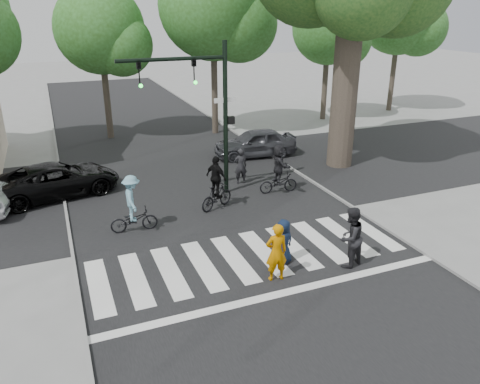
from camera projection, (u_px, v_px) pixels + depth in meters
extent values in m
plane|color=gray|center=(263.00, 272.00, 13.54)|extent=(120.00, 120.00, 0.00)
cube|color=black|center=(208.00, 207.00, 17.84)|extent=(10.00, 70.00, 0.01)
cube|color=black|center=(186.00, 182.00, 20.41)|extent=(70.00, 10.00, 0.01)
cube|color=gray|center=(69.00, 228.00, 16.05)|extent=(0.10, 70.00, 0.10)
cube|color=gray|center=(322.00, 188.00, 19.59)|extent=(0.10, 70.00, 0.10)
cube|color=silver|center=(99.00, 286.00, 12.82)|extent=(0.55, 3.00, 0.01)
cube|color=silver|center=(136.00, 279.00, 13.17)|extent=(0.55, 3.00, 0.01)
cube|color=silver|center=(170.00, 272.00, 13.52)|extent=(0.55, 3.00, 0.01)
cube|color=silver|center=(203.00, 265.00, 13.87)|extent=(0.55, 3.00, 0.01)
cube|color=silver|center=(234.00, 259.00, 14.22)|extent=(0.55, 3.00, 0.01)
cube|color=silver|center=(264.00, 252.00, 14.57)|extent=(0.55, 3.00, 0.01)
cube|color=silver|center=(293.00, 247.00, 14.92)|extent=(0.55, 3.00, 0.01)
cube|color=silver|center=(320.00, 241.00, 15.27)|extent=(0.55, 3.00, 0.01)
cube|color=silver|center=(346.00, 236.00, 15.63)|extent=(0.55, 3.00, 0.01)
cube|color=silver|center=(370.00, 231.00, 15.98)|extent=(0.55, 3.00, 0.01)
cube|color=silver|center=(282.00, 293.00, 12.51)|extent=(10.00, 0.30, 0.01)
cylinder|color=black|center=(226.00, 121.00, 18.18)|extent=(0.18, 0.18, 6.00)
cylinder|color=black|center=(172.00, 59.00, 16.58)|extent=(4.00, 0.14, 0.14)
imported|color=black|center=(194.00, 71.00, 17.03)|extent=(0.16, 0.20, 1.00)
sphere|color=#19E533|center=(196.00, 82.00, 17.07)|extent=(0.14, 0.14, 0.14)
imported|color=black|center=(139.00, 74.00, 16.33)|extent=(0.16, 0.20, 1.00)
sphere|color=#19E533|center=(141.00, 86.00, 16.37)|extent=(0.14, 0.14, 0.14)
cube|color=black|center=(231.00, 120.00, 18.25)|extent=(0.28, 0.18, 0.30)
cube|color=#FF660C|center=(233.00, 120.00, 18.29)|extent=(0.02, 0.14, 0.20)
cube|color=white|center=(225.00, 100.00, 17.88)|extent=(0.90, 0.04, 0.18)
cylinder|color=brown|center=(345.00, 92.00, 21.32)|extent=(1.20, 1.20, 7.00)
cylinder|color=brown|center=(359.00, 22.00, 20.14)|extent=(1.29, 1.74, 2.93)
cylinder|color=brown|center=(106.00, 89.00, 26.24)|extent=(0.36, 0.36, 5.60)
sphere|color=#2E5C19|center=(100.00, 29.00, 25.05)|extent=(4.80, 4.80, 4.80)
sphere|color=#2E5C19|center=(121.00, 45.00, 25.06)|extent=(3.36, 3.36, 3.36)
cylinder|color=brown|center=(214.00, 76.00, 27.02)|extent=(0.36, 0.36, 6.72)
sphere|color=#2E5C19|center=(213.00, 5.00, 25.59)|extent=(6.00, 6.00, 6.00)
sphere|color=#2E5C19|center=(239.00, 24.00, 25.59)|extent=(4.20, 4.20, 4.20)
cylinder|color=brown|center=(325.00, 78.00, 30.75)|extent=(0.36, 0.36, 5.46)
sphere|color=#2E5C19|center=(329.00, 28.00, 29.59)|extent=(4.60, 4.60, 4.60)
sphere|color=#2E5C19|center=(346.00, 41.00, 29.61)|extent=(3.22, 3.22, 3.22)
cylinder|color=brown|center=(394.00, 67.00, 33.24)|extent=(0.36, 0.36, 6.16)
sphere|color=#2E5C19|center=(400.00, 14.00, 31.93)|extent=(5.40, 5.40, 5.40)
sphere|color=#2E5C19|center=(419.00, 28.00, 31.94)|extent=(3.78, 3.78, 3.78)
imported|color=#C07300|center=(276.00, 252.00, 12.85)|extent=(0.66, 0.47, 1.72)
imported|color=#0F1A31|center=(283.00, 242.00, 13.75)|extent=(0.77, 0.58, 1.41)
imported|color=black|center=(350.00, 237.00, 13.53)|extent=(1.08, 0.96, 1.85)
imported|color=black|center=(134.00, 220.00, 15.83)|extent=(1.62, 0.67, 0.83)
imported|color=#6CA3B5|center=(132.00, 198.00, 15.54)|extent=(0.67, 1.07, 1.59)
imported|color=black|center=(217.00, 197.00, 17.59)|extent=(1.61, 1.11, 0.95)
imported|color=black|center=(216.00, 177.00, 17.31)|extent=(0.79, 1.04, 1.64)
imported|color=black|center=(278.00, 183.00, 19.12)|extent=(1.66, 0.73, 0.84)
imported|color=black|center=(279.00, 164.00, 18.83)|extent=(0.63, 1.54, 1.61)
imported|color=black|center=(57.00, 180.00, 18.73)|extent=(5.20, 3.20, 1.34)
imported|color=#38393E|center=(255.00, 143.00, 23.64)|extent=(4.30, 2.10, 1.41)
imported|color=black|center=(241.00, 166.00, 19.97)|extent=(0.61, 0.45, 1.56)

